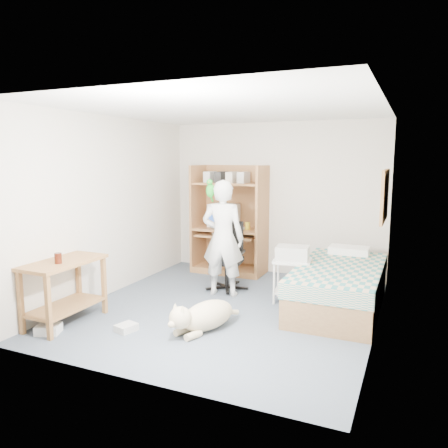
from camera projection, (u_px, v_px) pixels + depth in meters
name	position (u px, v px, depth m)	size (l,w,h in m)	color
floor	(228.00, 309.00, 5.61)	(4.00, 4.00, 0.00)	#434E5B
wall_back	(275.00, 199.00, 7.23)	(3.60, 0.02, 2.50)	beige
wall_right	(381.00, 221.00, 4.70)	(0.02, 4.00, 2.50)	beige
wall_left	(110.00, 206.00, 6.14)	(0.02, 4.00, 2.50)	beige
ceiling	(228.00, 109.00, 5.23)	(3.60, 4.00, 0.02)	white
computer_hutch	(230.00, 224.00, 7.34)	(1.20, 0.63, 1.80)	brown
bed	(339.00, 286.00, 5.60)	(1.02, 2.02, 0.66)	brown
side_desk	(64.00, 282.00, 5.07)	(0.50, 1.00, 0.75)	brown
corkboard	(385.00, 196.00, 5.50)	(0.04, 0.94, 0.66)	#A27548
office_chair	(228.00, 265.00, 6.45)	(0.55, 0.55, 0.98)	black
person	(223.00, 238.00, 6.08)	(0.59, 0.39, 1.63)	silver
parrot	(210.00, 189.00, 6.07)	(0.12, 0.21, 0.33)	#16981D
dog	(204.00, 316.00, 4.88)	(0.58, 1.02, 0.40)	#C8B086
printer_cart	(292.00, 274.00, 5.84)	(0.53, 0.45, 0.58)	silver
printer	(293.00, 253.00, 5.80)	(0.42, 0.32, 0.18)	#ADACA8
crt_monitor	(224.00, 215.00, 7.37)	(0.46, 0.48, 0.38)	beige
keyboard	(226.00, 234.00, 7.22)	(0.45, 0.16, 0.03)	beige
pencil_cup	(248.00, 226.00, 7.12)	(0.08, 0.08, 0.12)	gold
drink_glass	(58.00, 258.00, 4.88)	(0.08, 0.08, 0.12)	#3C1409
floor_box_a	(48.00, 329.00, 4.82)	(0.25, 0.20, 0.10)	silver
floor_box_b	(126.00, 328.00, 4.88)	(0.18, 0.22, 0.08)	#B7B7B2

